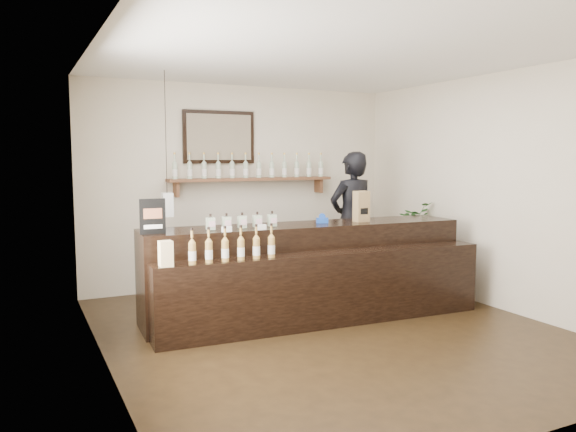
# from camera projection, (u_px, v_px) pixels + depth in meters

# --- Properties ---
(ground) EXTENTS (5.00, 5.00, 0.00)m
(ground) POSITION_uv_depth(u_px,v_px,m) (331.00, 331.00, 5.86)
(ground) COLOR black
(ground) RESTS_ON ground
(room_shell) EXTENTS (5.00, 5.00, 5.00)m
(room_shell) POSITION_uv_depth(u_px,v_px,m) (333.00, 167.00, 5.68)
(room_shell) COLOR beige
(room_shell) RESTS_ON ground
(back_wall_decor) EXTENTS (2.66, 0.96, 1.69)m
(back_wall_decor) POSITION_uv_depth(u_px,v_px,m) (235.00, 161.00, 7.73)
(back_wall_decor) COLOR brown
(back_wall_decor) RESTS_ON ground
(counter) EXTENTS (3.78, 1.19, 1.22)m
(counter) POSITION_uv_depth(u_px,v_px,m) (311.00, 274.00, 6.34)
(counter) COLOR black
(counter) RESTS_ON ground
(promo_sign) EXTENTS (0.25, 0.03, 0.35)m
(promo_sign) POSITION_uv_depth(u_px,v_px,m) (153.00, 217.00, 5.54)
(promo_sign) COLOR black
(promo_sign) RESTS_ON counter
(paper_bag) EXTENTS (0.17, 0.13, 0.36)m
(paper_bag) POSITION_uv_depth(u_px,v_px,m) (361.00, 206.00, 6.62)
(paper_bag) COLOR olive
(paper_bag) RESTS_ON counter
(tape_dispenser) EXTENTS (0.14, 0.09, 0.11)m
(tape_dispenser) POSITION_uv_depth(u_px,v_px,m) (322.00, 219.00, 6.49)
(tape_dispenser) COLOR #1843AC
(tape_dispenser) RESTS_ON counter
(side_cabinet) EXTENTS (0.49, 0.57, 0.71)m
(side_cabinet) POSITION_uv_depth(u_px,v_px,m) (414.00, 263.00, 7.74)
(side_cabinet) COLOR brown
(side_cabinet) RESTS_ON ground
(potted_plant) EXTENTS (0.54, 0.50, 0.49)m
(potted_plant) POSITION_uv_depth(u_px,v_px,m) (415.00, 220.00, 7.67)
(potted_plant) COLOR #2C5F26
(potted_plant) RESTS_ON side_cabinet
(shopkeeper) EXTENTS (0.81, 0.56, 2.13)m
(shopkeeper) POSITION_uv_depth(u_px,v_px,m) (352.00, 212.00, 7.67)
(shopkeeper) COLOR black
(shopkeeper) RESTS_ON ground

